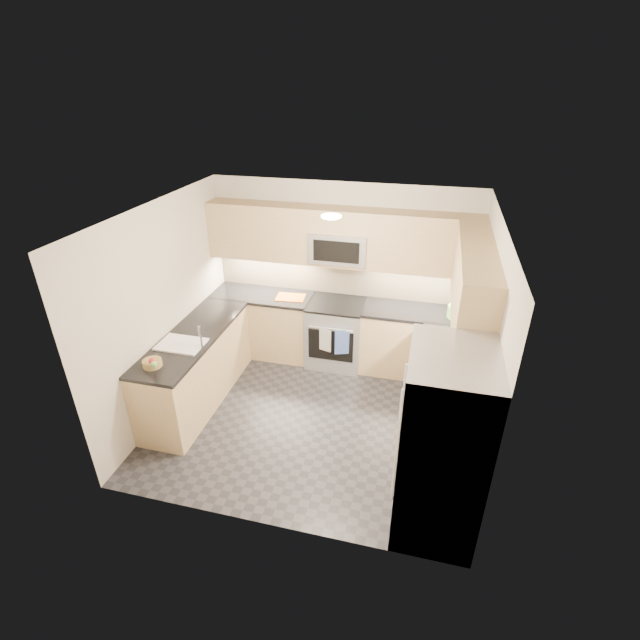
% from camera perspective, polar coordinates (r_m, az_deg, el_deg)
% --- Properties ---
extents(floor, '(3.60, 3.20, 0.00)m').
position_cam_1_polar(floor, '(5.79, -0.86, -11.70)').
color(floor, black).
rests_on(floor, ground).
extents(ceiling, '(3.60, 3.20, 0.02)m').
position_cam_1_polar(ceiling, '(4.62, -1.08, 12.93)').
color(ceiling, beige).
rests_on(ceiling, wall_back).
extents(wall_back, '(3.60, 0.02, 2.50)m').
position_cam_1_polar(wall_back, '(6.50, 2.69, 5.81)').
color(wall_back, beige).
rests_on(wall_back, floor).
extents(wall_front, '(3.60, 0.02, 2.50)m').
position_cam_1_polar(wall_front, '(3.83, -7.25, -12.05)').
color(wall_front, beige).
rests_on(wall_front, floor).
extents(wall_left, '(0.02, 3.20, 2.50)m').
position_cam_1_polar(wall_left, '(5.77, -18.51, 1.33)').
color(wall_left, beige).
rests_on(wall_left, floor).
extents(wall_right, '(0.02, 3.20, 2.50)m').
position_cam_1_polar(wall_right, '(4.99, 19.47, -3.17)').
color(wall_right, beige).
rests_on(wall_right, floor).
extents(base_cab_back_left, '(1.42, 0.60, 0.90)m').
position_cam_1_polar(base_cab_back_left, '(6.86, -6.93, -0.52)').
color(base_cab_back_left, tan).
rests_on(base_cab_back_left, floor).
extents(base_cab_back_right, '(1.42, 0.60, 0.90)m').
position_cam_1_polar(base_cab_back_right, '(6.48, 11.48, -2.74)').
color(base_cab_back_right, tan).
rests_on(base_cab_back_right, floor).
extents(base_cab_right, '(0.60, 1.70, 0.90)m').
position_cam_1_polar(base_cab_right, '(5.52, 14.95, -9.17)').
color(base_cab_right, tan).
rests_on(base_cab_right, floor).
extents(base_cab_peninsula, '(0.60, 2.00, 0.90)m').
position_cam_1_polar(base_cab_peninsula, '(6.01, -14.92, -5.79)').
color(base_cab_peninsula, tan).
rests_on(base_cab_peninsula, floor).
extents(countertop_back_left, '(1.42, 0.63, 0.04)m').
position_cam_1_polar(countertop_back_left, '(6.65, -7.16, 3.05)').
color(countertop_back_left, black).
rests_on(countertop_back_left, base_cab_back_left).
extents(countertop_back_right, '(1.42, 0.63, 0.04)m').
position_cam_1_polar(countertop_back_right, '(6.26, 11.88, 0.97)').
color(countertop_back_right, black).
rests_on(countertop_back_right, base_cab_back_right).
extents(countertop_right, '(0.63, 1.70, 0.04)m').
position_cam_1_polar(countertop_right, '(5.26, 15.57, -5.07)').
color(countertop_right, black).
rests_on(countertop_right, base_cab_right).
extents(countertop_peninsula, '(0.63, 2.00, 0.04)m').
position_cam_1_polar(countertop_peninsula, '(5.77, -15.48, -1.90)').
color(countertop_peninsula, black).
rests_on(countertop_peninsula, base_cab_peninsula).
extents(upper_cab_back, '(3.60, 0.35, 0.75)m').
position_cam_1_polar(upper_cab_back, '(6.14, 2.47, 10.18)').
color(upper_cab_back, tan).
rests_on(upper_cab_back, wall_back).
extents(upper_cab_right, '(0.35, 1.95, 0.75)m').
position_cam_1_polar(upper_cab_right, '(4.97, 18.33, 4.35)').
color(upper_cab_right, tan).
rests_on(upper_cab_right, wall_right).
extents(backsplash_back, '(3.60, 0.01, 0.51)m').
position_cam_1_polar(backsplash_back, '(6.51, 2.67, 5.34)').
color(backsplash_back, tan).
rests_on(backsplash_back, wall_back).
extents(backsplash_right, '(0.01, 2.30, 0.51)m').
position_cam_1_polar(backsplash_right, '(5.41, 19.06, -1.26)').
color(backsplash_right, tan).
rests_on(backsplash_right, wall_right).
extents(gas_range, '(0.76, 0.65, 0.91)m').
position_cam_1_polar(gas_range, '(6.56, 1.96, -1.68)').
color(gas_range, '#ACAFB5').
rests_on(gas_range, floor).
extents(range_cooktop, '(0.76, 0.65, 0.03)m').
position_cam_1_polar(range_cooktop, '(6.34, 2.03, 1.93)').
color(range_cooktop, black).
rests_on(range_cooktop, gas_range).
extents(oven_door_glass, '(0.62, 0.02, 0.45)m').
position_cam_1_polar(oven_door_glass, '(6.28, 1.32, -3.17)').
color(oven_door_glass, black).
rests_on(oven_door_glass, gas_range).
extents(oven_handle, '(0.60, 0.02, 0.02)m').
position_cam_1_polar(oven_handle, '(6.13, 1.30, -1.10)').
color(oven_handle, '#B2B5BA').
rests_on(oven_handle, gas_range).
extents(microwave, '(0.76, 0.40, 0.40)m').
position_cam_1_polar(microwave, '(6.15, 2.40, 9.01)').
color(microwave, '#A1A2A9').
rests_on(microwave, upper_cab_back).
extents(microwave_door, '(0.60, 0.01, 0.28)m').
position_cam_1_polar(microwave_door, '(5.96, 1.99, 8.39)').
color(microwave_door, black).
rests_on(microwave_door, microwave).
extents(refrigerator, '(0.70, 0.90, 1.80)m').
position_cam_1_polar(refrigerator, '(4.23, 14.78, -14.64)').
color(refrigerator, '#AAABB2').
rests_on(refrigerator, floor).
extents(fridge_handle_left, '(0.02, 0.02, 1.20)m').
position_cam_1_polar(fridge_handle_left, '(4.05, 9.44, -15.23)').
color(fridge_handle_left, '#B2B5BA').
rests_on(fridge_handle_left, refrigerator).
extents(fridge_handle_right, '(0.02, 0.02, 1.20)m').
position_cam_1_polar(fridge_handle_right, '(4.32, 9.92, -12.02)').
color(fridge_handle_right, '#B2B5BA').
rests_on(fridge_handle_right, refrigerator).
extents(sink_basin, '(0.52, 0.38, 0.16)m').
position_cam_1_polar(sink_basin, '(5.61, -16.61, -3.49)').
color(sink_basin, white).
rests_on(sink_basin, base_cab_peninsula).
extents(faucet, '(0.03, 0.03, 0.28)m').
position_cam_1_polar(faucet, '(5.39, -14.50, -2.06)').
color(faucet, silver).
rests_on(faucet, countertop_peninsula).
extents(utensil_bowl, '(0.36, 0.36, 0.16)m').
position_cam_1_polar(utensil_bowl, '(6.17, 16.63, 0.98)').
color(utensil_bowl, '#6DBE51').
rests_on(utensil_bowl, countertop_back_right).
extents(cutting_board, '(0.42, 0.31, 0.01)m').
position_cam_1_polar(cutting_board, '(6.48, -3.64, 2.79)').
color(cutting_board, '#C75A12').
rests_on(cutting_board, countertop_back_left).
extents(fruit_basket, '(0.24, 0.24, 0.07)m').
position_cam_1_polar(fruit_basket, '(5.27, -19.94, -5.02)').
color(fruit_basket, '#A4894C').
rests_on(fruit_basket, countertop_peninsula).
extents(fruit_apple, '(0.07, 0.07, 0.07)m').
position_cam_1_polar(fruit_apple, '(5.16, -20.02, -4.77)').
color(fruit_apple, '#AD131B').
rests_on(fruit_apple, fruit_basket).
extents(fruit_pear, '(0.06, 0.06, 0.06)m').
position_cam_1_polar(fruit_pear, '(5.09, -19.78, -5.16)').
color(fruit_pear, '#62A948').
rests_on(fruit_pear, fruit_basket).
extents(dish_towel_check, '(0.17, 0.06, 0.33)m').
position_cam_1_polar(dish_towel_check, '(6.21, 0.64, -2.49)').
color(dish_towel_check, silver).
rests_on(dish_towel_check, oven_handle).
extents(dish_towel_blue, '(0.18, 0.08, 0.36)m').
position_cam_1_polar(dish_towel_blue, '(6.17, 2.72, -2.75)').
color(dish_towel_blue, '#38509A').
rests_on(dish_towel_blue, oven_handle).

